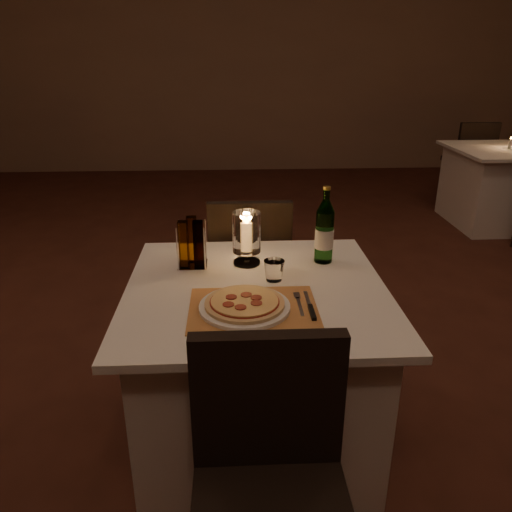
{
  "coord_description": "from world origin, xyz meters",
  "views": [
    {
      "loc": [
        -0.04,
        -2.16,
        1.58
      ],
      "look_at": [
        0.04,
        -0.42,
        0.86
      ],
      "focal_mm": 35.0,
      "sensor_mm": 36.0,
      "label": 1
    }
  ],
  "objects_px": {
    "tumbler": "(274,270)",
    "main_table": "(256,367)",
    "hurricane_candle": "(247,234)",
    "neighbor_table_right": "(502,187)",
    "chair_far": "(249,261)",
    "plate": "(245,307)",
    "chair_near": "(270,468)",
    "water_bottle": "(324,232)",
    "pizza": "(245,303)"
  },
  "relations": [
    {
      "from": "pizza",
      "to": "hurricane_candle",
      "type": "distance_m",
      "value": 0.42
    },
    {
      "from": "hurricane_candle",
      "to": "neighbor_table_right",
      "type": "distance_m",
      "value": 3.69
    },
    {
      "from": "plate",
      "to": "tumbler",
      "type": "height_order",
      "value": "tumbler"
    },
    {
      "from": "hurricane_candle",
      "to": "neighbor_table_right",
      "type": "bearing_deg",
      "value": 45.76
    },
    {
      "from": "tumbler",
      "to": "hurricane_candle",
      "type": "bearing_deg",
      "value": 120.87
    },
    {
      "from": "tumbler",
      "to": "neighbor_table_right",
      "type": "distance_m",
      "value": 3.73
    },
    {
      "from": "main_table",
      "to": "pizza",
      "type": "height_order",
      "value": "pizza"
    },
    {
      "from": "main_table",
      "to": "plate",
      "type": "height_order",
      "value": "plate"
    },
    {
      "from": "main_table",
      "to": "tumbler",
      "type": "distance_m",
      "value": 0.42
    },
    {
      "from": "pizza",
      "to": "neighbor_table_right",
      "type": "distance_m",
      "value": 3.99
    },
    {
      "from": "plate",
      "to": "water_bottle",
      "type": "bearing_deg",
      "value": 50.08
    },
    {
      "from": "chair_near",
      "to": "water_bottle",
      "type": "bearing_deg",
      "value": 72.5
    },
    {
      "from": "chair_near",
      "to": "pizza",
      "type": "height_order",
      "value": "chair_near"
    },
    {
      "from": "main_table",
      "to": "tumbler",
      "type": "bearing_deg",
      "value": 39.13
    },
    {
      "from": "main_table",
      "to": "pizza",
      "type": "relative_size",
      "value": 3.57
    },
    {
      "from": "plate",
      "to": "hurricane_candle",
      "type": "relative_size",
      "value": 1.41
    },
    {
      "from": "tumbler",
      "to": "neighbor_table_right",
      "type": "bearing_deg",
      "value": 48.72
    },
    {
      "from": "main_table",
      "to": "pizza",
      "type": "xyz_separation_m",
      "value": [
        -0.05,
        -0.18,
        0.39
      ]
    },
    {
      "from": "main_table",
      "to": "chair_far",
      "type": "bearing_deg",
      "value": 90.0
    },
    {
      "from": "main_table",
      "to": "chair_near",
      "type": "distance_m",
      "value": 0.74
    },
    {
      "from": "tumbler",
      "to": "hurricane_candle",
      "type": "height_order",
      "value": "hurricane_candle"
    },
    {
      "from": "plate",
      "to": "tumbler",
      "type": "bearing_deg",
      "value": 62.8
    },
    {
      "from": "main_table",
      "to": "chair_far",
      "type": "xyz_separation_m",
      "value": [
        -0.0,
        0.71,
        0.18
      ]
    },
    {
      "from": "pizza",
      "to": "hurricane_candle",
      "type": "relative_size",
      "value": 1.23
    },
    {
      "from": "plate",
      "to": "neighbor_table_right",
      "type": "bearing_deg",
      "value": 49.67
    },
    {
      "from": "main_table",
      "to": "plate",
      "type": "distance_m",
      "value": 0.42
    },
    {
      "from": "main_table",
      "to": "hurricane_candle",
      "type": "bearing_deg",
      "value": 97.12
    },
    {
      "from": "chair_far",
      "to": "tumbler",
      "type": "distance_m",
      "value": 0.7
    },
    {
      "from": "tumbler",
      "to": "chair_near",
      "type": "bearing_deg",
      "value": -95.4
    },
    {
      "from": "plate",
      "to": "pizza",
      "type": "height_order",
      "value": "pizza"
    },
    {
      "from": "chair_near",
      "to": "hurricane_candle",
      "type": "relative_size",
      "value": 3.95
    },
    {
      "from": "chair_near",
      "to": "chair_far",
      "type": "bearing_deg",
      "value": 90.0
    },
    {
      "from": "main_table",
      "to": "neighbor_table_right",
      "type": "xyz_separation_m",
      "value": [
        2.52,
        2.85,
        0.0
      ]
    },
    {
      "from": "water_bottle",
      "to": "neighbor_table_right",
      "type": "bearing_deg",
      "value": 49.6
    },
    {
      "from": "tumbler",
      "to": "neighbor_table_right",
      "type": "height_order",
      "value": "tumbler"
    },
    {
      "from": "plate",
      "to": "water_bottle",
      "type": "height_order",
      "value": "water_bottle"
    },
    {
      "from": "tumbler",
      "to": "water_bottle",
      "type": "distance_m",
      "value": 0.3
    },
    {
      "from": "hurricane_candle",
      "to": "pizza",
      "type": "bearing_deg",
      "value": -93.0
    },
    {
      "from": "main_table",
      "to": "plate",
      "type": "xyz_separation_m",
      "value": [
        -0.05,
        -0.18,
        0.38
      ]
    },
    {
      "from": "hurricane_candle",
      "to": "water_bottle",
      "type": "bearing_deg",
      "value": 1.57
    },
    {
      "from": "chair_far",
      "to": "plate",
      "type": "bearing_deg",
      "value": -93.2
    },
    {
      "from": "chair_near",
      "to": "chair_far",
      "type": "height_order",
      "value": "same"
    },
    {
      "from": "water_bottle",
      "to": "hurricane_candle",
      "type": "xyz_separation_m",
      "value": [
        -0.33,
        -0.01,
        0.0
      ]
    },
    {
      "from": "chair_far",
      "to": "pizza",
      "type": "xyz_separation_m",
      "value": [
        -0.05,
        -0.89,
        0.22
      ]
    },
    {
      "from": "chair_near",
      "to": "pizza",
      "type": "distance_m",
      "value": 0.58
    },
    {
      "from": "tumbler",
      "to": "main_table",
      "type": "bearing_deg",
      "value": -140.87
    },
    {
      "from": "chair_near",
      "to": "chair_far",
      "type": "relative_size",
      "value": 1.0
    },
    {
      "from": "chair_near",
      "to": "neighbor_table_right",
      "type": "height_order",
      "value": "chair_near"
    },
    {
      "from": "main_table",
      "to": "chair_near",
      "type": "xyz_separation_m",
      "value": [
        -0.0,
        -0.71,
        0.18
      ]
    },
    {
      "from": "tumbler",
      "to": "water_bottle",
      "type": "bearing_deg",
      "value": 38.26
    }
  ]
}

